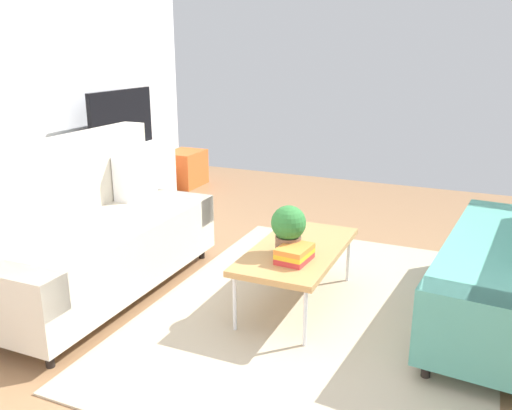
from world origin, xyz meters
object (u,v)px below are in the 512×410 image
at_px(tv_console, 124,179).
at_px(table_book_0, 294,258).
at_px(coffee_table, 297,251).
at_px(bottle_1, 107,148).
at_px(potted_plant, 288,228).
at_px(storage_trunk, 185,168).
at_px(couch_beige, 91,234).
at_px(vase_0, 81,152).
at_px(tv, 122,121).
at_px(bottle_0, 100,148).

bearing_deg(tv_console, table_book_0, -122.80).
relative_size(coffee_table, bottle_1, 7.16).
xyz_separation_m(tv_console, table_book_0, (-1.65, -2.57, 0.12)).
bearing_deg(potted_plant, tv_console, 58.08).
xyz_separation_m(tv_console, storage_trunk, (1.10, -0.10, -0.10)).
height_order(tv_console, potted_plant, potted_plant).
relative_size(coffee_table, table_book_0, 4.58).
distance_m(tv_console, bottle_1, 0.50).
height_order(tv_console, bottle_1, bottle_1).
bearing_deg(storage_trunk, coffee_table, -136.39).
height_order(couch_beige, storage_trunk, couch_beige).
height_order(tv_console, vase_0, vase_0).
bearing_deg(storage_trunk, tv_console, 174.81).
xyz_separation_m(storage_trunk, bottle_1, (-1.40, 0.06, 0.50)).
relative_size(couch_beige, bottle_1, 12.40).
bearing_deg(table_book_0, bottle_1, 61.84).
xyz_separation_m(storage_trunk, table_book_0, (-2.75, -2.47, 0.22)).
distance_m(storage_trunk, vase_0, 1.76).
xyz_separation_m(couch_beige, bottle_1, (1.51, 1.05, 0.28)).
bearing_deg(bottle_1, table_book_0, -118.16).
bearing_deg(table_book_0, tv, 56.99).
bearing_deg(potted_plant, storage_trunk, 42.00).
distance_m(tv_console, bottle_0, 0.58).
bearing_deg(bottle_1, tv_console, 7.55).
distance_m(coffee_table, vase_0, 2.71).
bearing_deg(tv, tv_console, 90.00).
height_order(coffee_table, storage_trunk, storage_trunk).
distance_m(couch_beige, storage_trunk, 3.09).
relative_size(couch_beige, table_book_0, 7.94).
bearing_deg(vase_0, tv, -6.88).
distance_m(potted_plant, table_book_0, 0.21).
distance_m(storage_trunk, bottle_0, 1.59).
distance_m(tv_console, vase_0, 0.70).
relative_size(storage_trunk, vase_0, 3.39).
bearing_deg(coffee_table, table_book_0, -165.45).
xyz_separation_m(tv, bottle_0, (-0.40, -0.02, -0.21)).
xyz_separation_m(potted_plant, bottle_1, (1.25, 2.44, 0.12)).
distance_m(couch_beige, table_book_0, 1.49).
xyz_separation_m(coffee_table, vase_0, (0.85, 2.56, 0.32)).
bearing_deg(coffee_table, storage_trunk, 43.61).
distance_m(coffee_table, tv, 2.92).
distance_m(tv_console, storage_trunk, 1.11).
xyz_separation_m(tv_console, potted_plant, (-1.55, -2.48, 0.28)).
distance_m(couch_beige, coffee_table, 1.47).
bearing_deg(couch_beige, table_book_0, 95.87).
height_order(table_book_0, bottle_0, bottle_0).
bearing_deg(bottle_1, couch_beige, -145.30).
bearing_deg(tv, table_book_0, -123.01).
distance_m(couch_beige, vase_0, 1.70).
distance_m(vase_0, bottle_1, 0.29).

